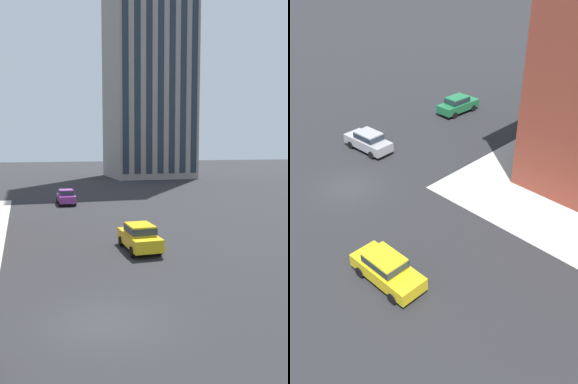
% 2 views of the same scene
% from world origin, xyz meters
% --- Properties ---
extents(ground_plane, '(320.00, 320.00, 0.00)m').
position_xyz_m(ground_plane, '(0.00, 0.00, 0.00)').
color(ground_plane, '#262628').
extents(car_main_northbound_far, '(2.01, 4.46, 1.68)m').
position_xyz_m(car_main_northbound_far, '(-4.77, -3.68, 0.92)').
color(car_main_northbound_far, '#99999E').
rests_on(car_main_northbound_far, ground).
extents(car_cross_westbound, '(4.45, 2.00, 1.68)m').
position_xyz_m(car_cross_westbound, '(-16.21, -3.85, 0.92)').
color(car_cross_westbound, '#1E6B3D').
rests_on(car_cross_westbound, ground).
extents(car_parked_curb, '(1.90, 4.40, 1.68)m').
position_xyz_m(car_parked_curb, '(4.11, 9.26, 0.92)').
color(car_parked_curb, gold).
rests_on(car_parked_curb, ground).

